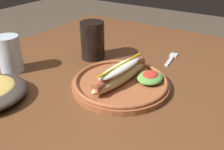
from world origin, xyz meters
The scene contains 5 objects.
dining_table centered at (0.00, 0.00, 0.64)m, with size 1.18×0.96×0.74m.
hot_dog_plate centered at (-0.03, -0.11, 0.76)m, with size 0.29×0.29×0.08m.
fork centered at (0.24, -0.16, 0.74)m, with size 0.12×0.03×0.00m.
soda_cup centered at (0.09, 0.09, 0.81)m, with size 0.09×0.09×0.13m, color black.
water_cup centered at (-0.14, 0.25, 0.80)m, with size 0.08×0.08×0.12m, color silver.
Camera 1 is at (-0.56, -0.41, 1.11)m, focal length 38.37 mm.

